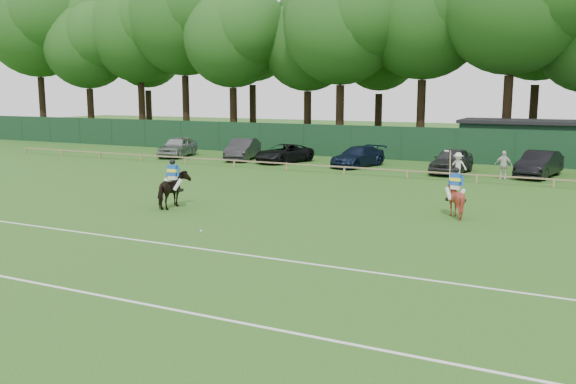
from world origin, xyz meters
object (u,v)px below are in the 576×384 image
Objects in this scene: horse_chestnut at (455,199)px; suv_black at (284,153)px; hatch_grey at (452,161)px; estate_black at (539,164)px; spectator_left at (458,166)px; utility_shed at (520,141)px; sedan_navy at (358,157)px; horse_dark at (173,190)px; sedan_grey at (243,149)px; spectator_mid at (503,165)px; polo_ball at (201,231)px; sedan_silver at (178,147)px.

horse_chestnut reaches higher than suv_black.
horse_chestnut is 0.32× the size of hatch_grey.
estate_black reaches higher than spectator_left.
horse_chestnut is 22.08m from utility_shed.
hatch_grey is at bearing 9.28° from sedan_navy.
hatch_grey is (8.73, 17.00, -0.02)m from horse_dark.
sedan_navy is at bearing -15.60° from sedan_grey.
utility_shed is at bearing 74.81° from hatch_grey.
sedan_grey is 2.83× the size of spectator_mid.
estate_black is at bearing 12.02° from hatch_grey.
sedan_grey is 53.12× the size of polo_ball.
horse_dark is 18.97m from sedan_grey.
suv_black is 0.56× the size of utility_shed.
horse_chestnut is at bearing -43.52° from sedan_silver.
suv_black is at bearing 173.98° from spectator_mid.
spectator_mid is (-1.81, -1.99, 0.06)m from estate_black.
sedan_grey is at bearing -166.61° from suv_black.
hatch_grey is at bearing -67.34° from horse_chestnut.
estate_black is at bearing -12.99° from sedan_silver.
spectator_mid reaches higher than spectator_left.
sedan_grey is at bearing 116.77° from polo_ball.
sedan_grey is 1.01× the size of suv_black.
sedan_navy is 6.46m from hatch_grey.
utility_shed reaches higher than suv_black.
sedan_grey is 20.35m from utility_shed.
sedan_grey is 3.11× the size of spectator_left.
spectator_mid reaches higher than sedan_navy.
polo_ball is at bearing 52.06° from horse_chestnut.
spectator_mid reaches higher than horse_chestnut.
spectator_left is 11.01m from utility_shed.
horse_dark is 28.26m from utility_shed.
polo_ball is (-8.24, -19.01, -0.80)m from spectator_mid.
sedan_grey reaches higher than polo_ball.
spectator_mid reaches higher than suv_black.
polo_ball is (7.05, -20.81, -0.61)m from suv_black.
sedan_grey is 16.63m from spectator_left.
estate_black is 5.07m from spectator_left.
suv_black reaches higher than polo_ball.
sedan_grey is at bearing -166.24° from sedan_navy.
spectator_left is 2.57m from spectator_mid.
utility_shed is (11.85, 25.64, 0.73)m from horse_dark.
horse_dark is at bearing 138.25° from polo_ball.
sedan_navy is 1.02× the size of hatch_grey.
spectator_mid is at bearing -135.55° from horse_dark.
sedan_silver is 52.10× the size of polo_ball.
horse_chestnut is 0.31× the size of sedan_grey.
estate_black is (13.79, 17.66, -0.02)m from horse_dark.
sedan_silver is 22.11m from spectator_left.
hatch_grey is (12.04, -0.47, 0.13)m from suv_black.
estate_black is at bearing -88.22° from horse_chestnut.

